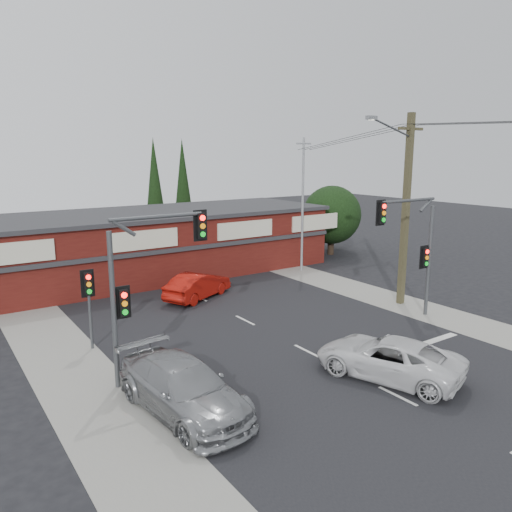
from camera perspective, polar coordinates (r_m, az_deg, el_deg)
ground at (r=20.48m, az=7.18°, el=-11.39°), size 120.00×120.00×0.00m
road_strip at (r=24.17m, az=-0.76°, el=-7.62°), size 14.00×70.00×0.01m
verge_left at (r=21.02m, az=-20.84°, el=-11.45°), size 3.00×70.00×0.02m
verge_right at (r=29.51m, az=13.15°, el=-4.32°), size 3.00×70.00×0.02m
stop_line at (r=21.91m, az=16.83°, el=-10.20°), size 6.50×0.35×0.01m
white_suv at (r=19.03m, az=14.87°, el=-11.17°), size 4.05×5.77×1.46m
silver_suv at (r=16.26m, az=-8.33°, el=-14.67°), size 2.83×5.81×1.63m
red_sedan at (r=28.10m, az=-6.67°, el=-3.37°), size 4.68×3.35×1.47m
lane_dashes at (r=26.36m, az=-4.05°, el=-5.96°), size 0.12×53.03×0.01m
shop_building at (r=33.61m, az=-13.62°, el=1.32°), size 27.30×8.40×4.22m
tree_cluster at (r=40.48m, az=8.41°, el=4.34°), size 5.90×5.10×5.50m
conifer_near at (r=41.35m, az=-11.51°, el=7.98°), size 1.80×1.80×9.25m
conifer_far at (r=44.62m, az=-8.35°, el=8.34°), size 1.80×1.80×9.25m
traffic_mast_left at (r=17.64m, az=-12.87°, el=-1.95°), size 3.77×0.27×5.97m
traffic_mast_right at (r=24.93m, az=17.77°, el=1.78°), size 3.96×0.27×5.97m
pedestal_signal at (r=21.47m, az=-18.59°, el=-4.03°), size 0.55×0.27×3.38m
utility_pole at (r=27.13m, az=16.62°, el=5.71°), size 4.38×0.59×10.00m
steel_pole at (r=33.98m, az=5.35°, el=6.08°), size 1.20×0.16×9.00m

